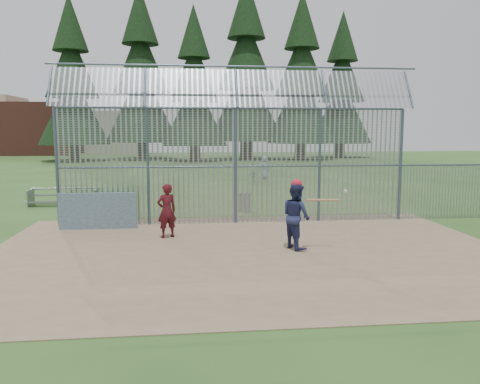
{
  "coord_description": "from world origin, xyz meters",
  "views": [
    {
      "loc": [
        -1.57,
        -12.64,
        3.22
      ],
      "look_at": [
        0.0,
        2.0,
        1.3
      ],
      "focal_mm": 35.0,
      "sensor_mm": 36.0,
      "label": 1
    }
  ],
  "objects": [
    {
      "name": "onlooker",
      "position": [
        -2.29,
        1.4,
        0.84
      ],
      "size": [
        0.7,
        0.59,
        1.64
      ],
      "primitive_type": "imported",
      "rotation": [
        0.0,
        0.0,
        3.53
      ],
      "color": "maroon",
      "rests_on": "dirt_infield"
    },
    {
      "name": "ground",
      "position": [
        0.0,
        0.0,
        0.0
      ],
      "size": [
        120.0,
        120.0,
        0.0
      ],
      "primitive_type": "plane",
      "color": "#2D511E",
      "rests_on": "ground"
    },
    {
      "name": "conifer_row",
      "position": [
        1.93,
        41.51,
        10.83
      ],
      "size": [
        38.48,
        12.26,
        20.2
      ],
      "color": "#332319",
      "rests_on": "ground"
    },
    {
      "name": "batting_gear",
      "position": [
        1.43,
        -0.33,
        1.73
      ],
      "size": [
        1.55,
        0.39,
        0.61
      ],
      "color": "red",
      "rests_on": "ground"
    },
    {
      "name": "dugout_wall",
      "position": [
        -4.6,
        2.9,
        0.62
      ],
      "size": [
        2.5,
        0.12,
        1.2
      ],
      "primitive_type": "cube",
      "color": "#38566B",
      "rests_on": "dirt_infield"
    },
    {
      "name": "bg_kid_seated",
      "position": [
        2.37,
        16.4,
        0.42
      ],
      "size": [
        0.52,
        0.28,
        0.84
      ],
      "primitive_type": "imported",
      "rotation": [
        0.0,
        0.0,
        2.99
      ],
      "color": "slate",
      "rests_on": "ground"
    },
    {
      "name": "bleacher",
      "position": [
        -7.08,
        8.31,
        0.41
      ],
      "size": [
        3.0,
        0.95,
        0.72
      ],
      "color": "gray",
      "rests_on": "ground"
    },
    {
      "name": "dirt_infield",
      "position": [
        0.0,
        -0.5,
        0.01
      ],
      "size": [
        14.0,
        10.0,
        0.02
      ],
      "primitive_type": "cube",
      "color": "#756047",
      "rests_on": "ground"
    },
    {
      "name": "trash_can",
      "position": [
        0.58,
        5.79,
        0.38
      ],
      "size": [
        0.56,
        0.56,
        0.82
      ],
      "color": "#93959B",
      "rests_on": "ground"
    },
    {
      "name": "distant_buildings",
      "position": [
        -23.18,
        56.49,
        3.6
      ],
      "size": [
        26.5,
        10.5,
        8.0
      ],
      "color": "brown",
      "rests_on": "ground"
    },
    {
      "name": "batter",
      "position": [
        1.3,
        -0.31,
        0.92
      ],
      "size": [
        0.95,
        1.06,
        1.8
      ],
      "primitive_type": "imported",
      "rotation": [
        0.0,
        0.0,
        1.93
      ],
      "color": "navy",
      "rests_on": "dirt_infield"
    },
    {
      "name": "backstop_fence",
      "position": [
        1.81,
        3.43,
        2.36
      ],
      "size": [
        20.09,
        0.81,
        5.3
      ],
      "color": "#47566B",
      "rests_on": "ground"
    },
    {
      "name": "bg_kid_standing",
      "position": [
        3.44,
        18.55,
        0.78
      ],
      "size": [
        0.86,
        0.67,
        1.57
      ],
      "primitive_type": "imported",
      "rotation": [
        0.0,
        0.0,
        3.39
      ],
      "color": "gray",
      "rests_on": "ground"
    }
  ]
}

